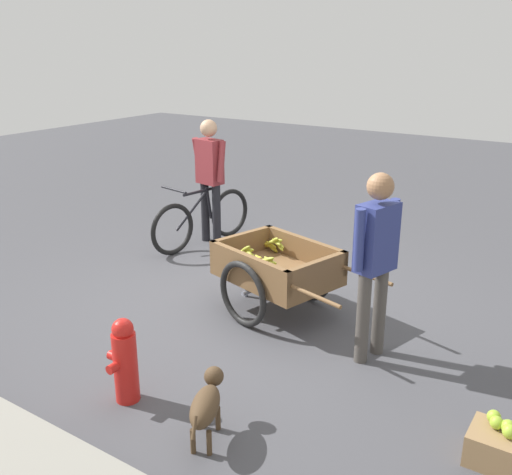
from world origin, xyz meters
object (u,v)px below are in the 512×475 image
Objects in this scene: vendor_person at (376,251)px; cyclist_person at (210,171)px; fire_hydrant at (125,360)px; dog at (206,403)px; bicycle at (202,219)px; fruit_cart at (277,271)px; mixed_fruit_crate at (505,448)px.

cyclist_person reaches higher than vendor_person.
dog is at bearing 178.90° from fire_hydrant.
vendor_person is 2.56× the size of dog.
vendor_person is at bearing 153.57° from bicycle.
dog is at bearing 107.70° from fruit_cart.
bicycle is at bearing -51.31° from dog.
fruit_cart is 2.00m from dog.
bicycle is 4.76m from mixed_fruit_crate.
fruit_cart is 2.68× the size of fire_hydrant.
mixed_fruit_crate is at bearing 147.91° from vendor_person.
bicycle is at bearing -61.08° from fire_hydrant.
bicycle is (2.95, -1.47, -0.60)m from vendor_person.
fruit_cart is 2.31m from cyclist_person.
bicycle is 2.46× the size of fire_hydrant.
bicycle reaches higher than mixed_fruit_crate.
fruit_cart reaches higher than mixed_fruit_crate.
cyclist_person is at bearing -62.59° from fire_hydrant.
dog is at bearing 128.69° from bicycle.
dog is 0.93× the size of fire_hydrant.
fruit_cart is at bearing -15.37° from vendor_person.
cyclist_person is at bearing -52.93° from dog.
bicycle reaches higher than fire_hydrant.
fire_hydrant reaches higher than mixed_fruit_crate.
mixed_fruit_crate is (-4.19, 2.25, -0.23)m from bicycle.
dog is at bearing 25.23° from mixed_fruit_crate.
vendor_person is at bearing 164.63° from fruit_cart.
cyclist_person is 4.88m from mixed_fruit_crate.
fruit_cart is 1.10× the size of cyclist_person.
fruit_cart is at bearing -72.30° from dog.
fire_hydrant is (-1.66, 3.20, -0.64)m from cyclist_person.
fruit_cart is 1.12× the size of vendor_person.
cyclist_person is (-0.03, -0.15, 0.62)m from bicycle.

